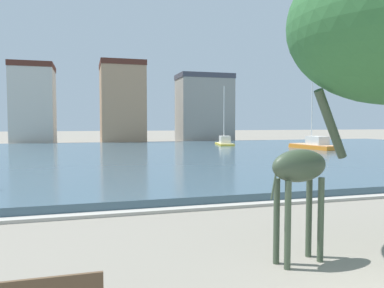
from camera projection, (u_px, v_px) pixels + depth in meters
The scene contains 8 objects.
harbor_water at pixel (144, 155), 34.72m from camera, with size 85.91×42.23×0.42m, color #3D5666.
quay_edge_coping at pixel (230, 206), 14.22m from camera, with size 85.91×0.50×0.12m, color #ADA89E.
giraffe_statue at pixel (304, 169), 8.56m from camera, with size 2.41×0.87×4.25m.
sailboat_orange at pixel (311, 147), 41.06m from camera, with size 2.56×7.47×7.67m.
sailboat_yellow at pixel (224, 144), 48.25m from camera, with size 2.75×5.99×7.97m.
townhouse_tall_gabled at pixel (34, 104), 55.53m from camera, with size 5.99×7.50×11.90m.
townhouse_wide_warehouse at pixel (122, 103), 57.44m from camera, with size 6.59×7.58×12.46m.
townhouse_narrow_midrow at pixel (204, 108), 61.96m from camera, with size 8.86×5.91×11.22m.
Camera 1 is at (-5.26, -4.86, 3.22)m, focal length 34.98 mm.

